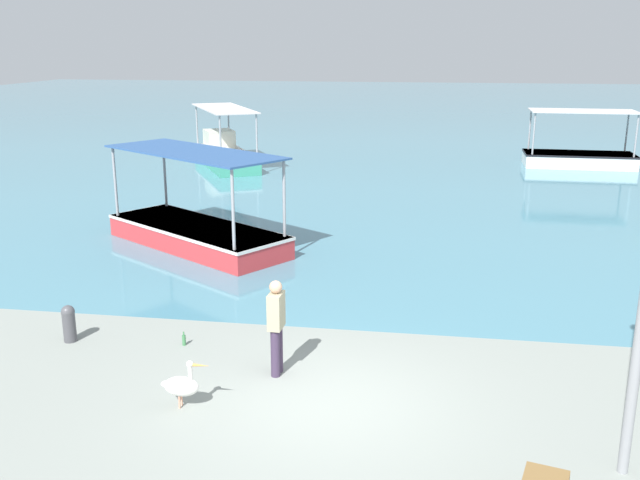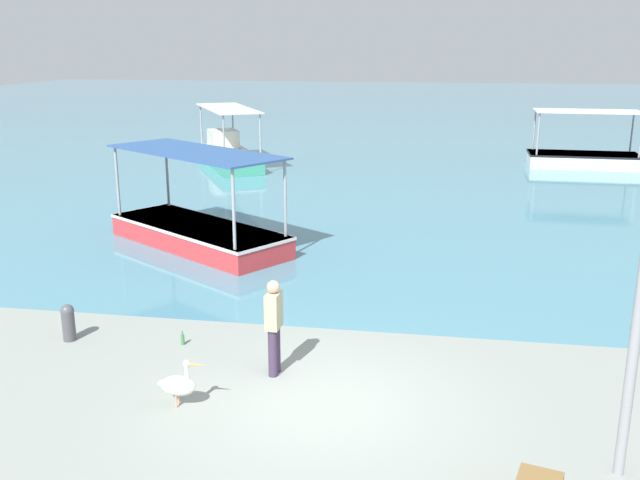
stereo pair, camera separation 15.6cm
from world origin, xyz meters
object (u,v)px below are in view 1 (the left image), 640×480
fishing_boat_near_right (197,229)px  fisherman_standing (276,325)px  glass_bottle (184,340)px  pelican (182,385)px  fishing_boat_far_left (225,152)px  fishing_boat_far_right (579,156)px  mooring_bollard (69,322)px

fishing_boat_near_right → fisherman_standing: (3.89, -7.40, 0.40)m
glass_bottle → pelican: bearing=-71.1°
fisherman_standing → glass_bottle: (-1.99, 0.89, -0.80)m
fishing_boat_far_left → glass_bottle: fishing_boat_far_left is taller
fishing_boat_far_right → fishing_boat_far_left: 16.21m
fishing_boat_near_right → mooring_bollard: size_ratio=8.15×
fishing_boat_near_right → fisherman_standing: 8.37m
fishing_boat_far_right → fisherman_standing: fishing_boat_far_right is taller
pelican → fisherman_standing: (1.21, 1.37, 0.53)m
pelican → mooring_bollard: (-2.98, 2.11, 0.01)m
fisherman_standing → mooring_bollard: bearing=170.0°
fishing_boat_far_left → fishing_boat_near_right: fishing_boat_near_right is taller
fisherman_standing → fishing_boat_near_right: bearing=117.7°
fishing_boat_near_right → glass_bottle: 6.79m
fishing_boat_near_right → pelican: bearing=-73.0°
pelican → fisherman_standing: fisherman_standing is taller
fishing_boat_far_right → fisherman_standing: (-9.11, -22.81, 0.41)m
fishing_boat_near_right → glass_bottle: size_ratio=21.87×
pelican → mooring_bollard: pelican is taller
fishing_boat_far_left → mooring_bollard: (2.76, -19.86, -0.22)m
fishing_boat_near_right → mooring_bollard: fishing_boat_near_right is taller
fishing_boat_near_right → pelican: (2.68, -8.76, -0.13)m
fishing_boat_far_right → mooring_bollard: 25.77m
fishing_boat_far_left → mooring_bollard: size_ratio=8.28×
fisherman_standing → fishing_boat_far_right: bearing=68.2°
pelican → fishing_boat_near_right: bearing=107.0°
fishing_boat_far_left → fisherman_standing: fishing_boat_far_left is taller
fishing_boat_far_left → glass_bottle: bearing=-75.9°
fishing_boat_far_right → glass_bottle: fishing_boat_far_right is taller
mooring_bollard → glass_bottle: bearing=4.0°
mooring_bollard → fishing_boat_far_right: bearing=58.9°
glass_bottle → fishing_boat_far_left: bearing=104.1°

